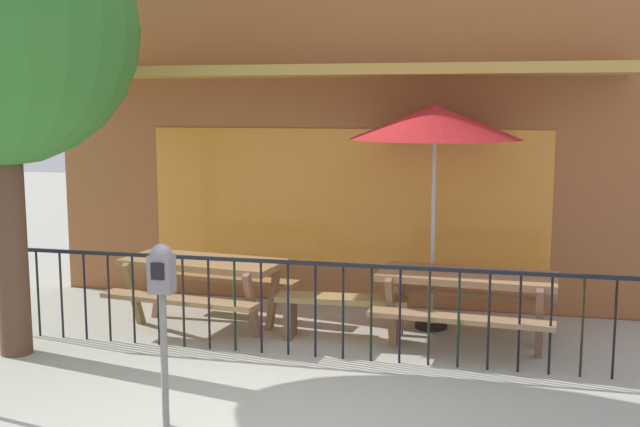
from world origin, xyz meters
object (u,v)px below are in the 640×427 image
patio_umbrella (435,123)px  parking_meter_near (162,286)px  patio_bench (342,308)px  picnic_table_left (203,274)px  picnic_table_right (467,289)px

patio_umbrella → parking_meter_near: 3.83m
patio_umbrella → patio_bench: bearing=-142.4°
picnic_table_left → parking_meter_near: (0.72, -2.64, 0.51)m
parking_meter_near → picnic_table_left: bearing=105.3°
picnic_table_right → patio_bench: size_ratio=1.34×
picnic_table_left → patio_umbrella: patio_umbrella is taller
picnic_table_left → patio_umbrella: (2.51, 0.54, 1.68)m
picnic_table_right → patio_bench: 1.33m
picnic_table_left → patio_bench: (1.62, -0.15, -0.26)m
picnic_table_left → picnic_table_right: bearing=-0.9°
picnic_table_right → patio_umbrella: bearing=125.3°
picnic_table_left → picnic_table_right: size_ratio=1.03×
picnic_table_right → parking_meter_near: bearing=-130.2°
picnic_table_left → patio_bench: 1.65m
patio_umbrella → patio_bench: 2.24m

